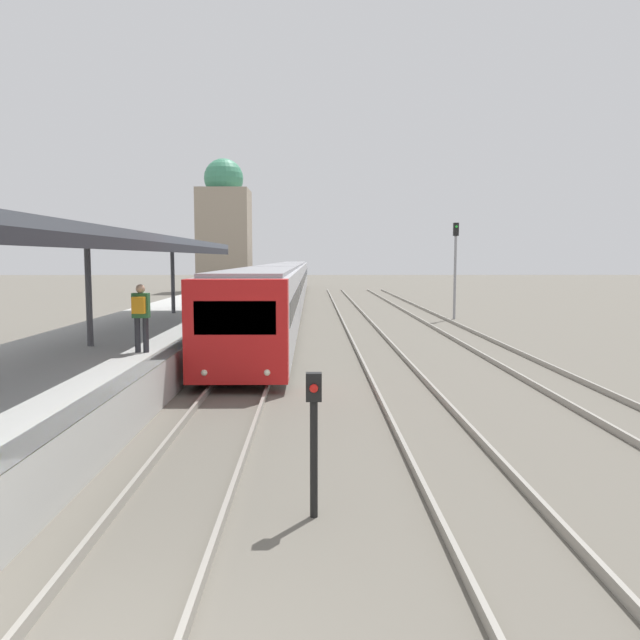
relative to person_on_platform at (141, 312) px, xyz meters
The scene contains 6 objects.
platform_canopy 2.68m from the person_on_platform, 143.83° to the left, with size 4.00×24.58×2.90m.
person_on_platform is the anchor object (origin of this frame).
train_near 29.77m from the person_on_platform, 85.55° to the left, with size 2.54×59.84×2.93m.
signal_post_near 8.50m from the person_on_platform, 60.44° to the right, with size 0.20×0.21×1.88m.
signal_mast_far 22.19m from the person_on_platform, 57.47° to the left, with size 0.28×0.29×5.21m.
distant_domed_building 48.33m from the person_on_platform, 95.49° to the left, with size 5.05×5.05×13.14m.
Camera 1 is at (1.84, -4.23, 3.31)m, focal length 35.00 mm.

